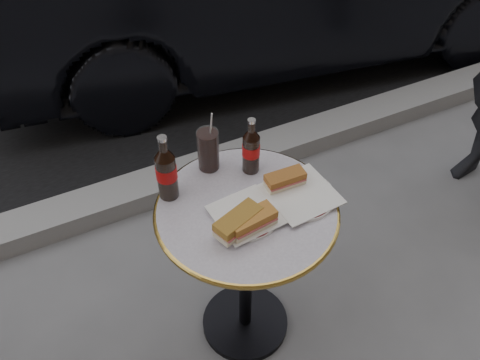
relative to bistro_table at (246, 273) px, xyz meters
name	(u,v)px	position (x,y,z in m)	size (l,w,h in m)	color
ground	(245,323)	(0.00, 0.00, -0.37)	(80.00, 80.00, 0.00)	slate
curb	(170,182)	(0.00, 0.90, -0.32)	(40.00, 0.20, 0.12)	gray
bistro_table	(246,273)	(0.00, 0.00, 0.00)	(0.62, 0.62, 0.73)	#BAB2C4
plate_left	(246,216)	(-0.02, -0.03, 0.37)	(0.21, 0.21, 0.01)	white
plate_right	(301,195)	(0.19, -0.03, 0.37)	(0.23, 0.23, 0.01)	white
sandwich_left_a	(238,223)	(-0.07, -0.08, 0.41)	(0.16, 0.08, 0.06)	olive
sandwich_left_b	(252,222)	(-0.03, -0.09, 0.40)	(0.16, 0.07, 0.05)	#B5712E
sandwich_right	(285,180)	(0.16, 0.03, 0.40)	(0.14, 0.06, 0.05)	#9A5B27
cola_bottle_left	(166,167)	(-0.21, 0.17, 0.49)	(0.07, 0.07, 0.26)	black
cola_bottle_right	(251,145)	(0.10, 0.16, 0.48)	(0.06, 0.06, 0.23)	black
cola_glass	(208,150)	(-0.03, 0.24, 0.45)	(0.08, 0.08, 0.16)	black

